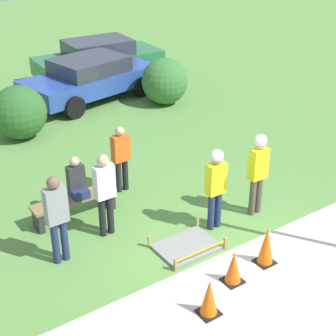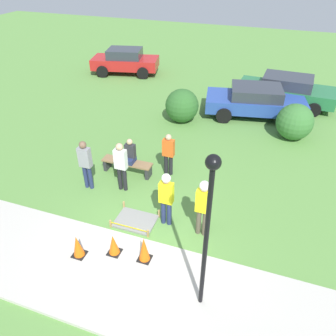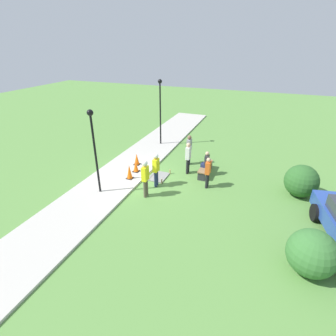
{
  "view_description": "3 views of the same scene",
  "coord_description": "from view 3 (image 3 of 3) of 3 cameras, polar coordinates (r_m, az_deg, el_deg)",
  "views": [
    {
      "loc": [
        -5.63,
        -5.93,
        6.06
      ],
      "look_at": [
        -0.14,
        2.07,
        0.99
      ],
      "focal_mm": 55.0,
      "sensor_mm": 36.0,
      "label": 1
    },
    {
      "loc": [
        2.65,
        -5.82,
        6.9
      ],
      "look_at": [
        -0.2,
        2.21,
        1.05
      ],
      "focal_mm": 35.0,
      "sensor_mm": 36.0,
      "label": 2
    },
    {
      "loc": [
        10.79,
        5.64,
        6.66
      ],
      "look_at": [
        -0.14,
        1.39,
        0.93
      ],
      "focal_mm": 28.0,
      "sensor_mm": 36.0,
      "label": 3
    }
  ],
  "objects": [
    {
      "name": "sidewalk",
      "position": [
        14.48,
        -10.57,
        -1.59
      ],
      "size": [
        28.0,
        2.81,
        0.1
      ],
      "color": "#BCB7AD",
      "rests_on": "ground_plane"
    },
    {
      "name": "ground_plane",
      "position": [
        13.88,
        -5.58,
        -2.77
      ],
      "size": [
        60.0,
        60.0,
        0.0
      ],
      "primitive_type": "plane",
      "color": "#5B8E42"
    },
    {
      "name": "shrub_rounded_near",
      "position": [
        13.7,
        27.05,
        -2.53
      ],
      "size": [
        1.53,
        1.53,
        1.53
      ],
      "color": "#2D6028",
      "rests_on": "ground_plane"
    },
    {
      "name": "bystander_in_gray_shirt",
      "position": [
        14.22,
        4.41,
        2.58
      ],
      "size": [
        0.4,
        0.23,
        1.79
      ],
      "color": "black",
      "rests_on": "ground_plane"
    },
    {
      "name": "person_seated_on_bench",
      "position": [
        14.2,
        8.33,
        1.54
      ],
      "size": [
        0.36,
        0.44,
        0.89
      ],
      "color": "navy",
      "rests_on": "park_bench"
    },
    {
      "name": "traffic_cone_far_patch",
      "position": [
        14.53,
        -7.02,
        0.34
      ],
      "size": [
        0.34,
        0.34,
        0.63
      ],
      "color": "black",
      "rests_on": "sidewalk"
    },
    {
      "name": "shrub_rounded_mid",
      "position": [
        9.57,
        28.84,
        -15.93
      ],
      "size": [
        1.52,
        1.52,
        1.52
      ],
      "color": "#387033",
      "rests_on": "ground_plane"
    },
    {
      "name": "bystander_in_orange_shirt",
      "position": [
        12.95,
        8.68,
        -0.66
      ],
      "size": [
        0.4,
        0.22,
        1.61
      ],
      "color": "black",
      "rests_on": "ground_plane"
    },
    {
      "name": "lamppost_far",
      "position": [
        17.81,
        -1.71,
        13.86
      ],
      "size": [
        0.28,
        0.28,
        4.35
      ],
      "color": "black",
      "rests_on": "sidewalk"
    },
    {
      "name": "bystander_in_white_shirt",
      "position": [
        15.29,
        4.61,
        4.34
      ],
      "size": [
        0.4,
        0.24,
        1.8
      ],
      "color": "navy",
      "rests_on": "ground_plane"
    },
    {
      "name": "traffic_cone_sidewalk_edge",
      "position": [
        13.81,
        -8.39,
        -0.84
      ],
      "size": [
        0.34,
        0.34,
        0.77
      ],
      "color": "black",
      "rests_on": "sidewalk"
    },
    {
      "name": "lamppost_near",
      "position": [
        12.02,
        -15.88,
        5.77
      ],
      "size": [
        0.28,
        0.28,
        3.97
      ],
      "color": "black",
      "rests_on": "sidewalk"
    },
    {
      "name": "worker_supervisor",
      "position": [
        12.87,
        -2.64,
        0.26
      ],
      "size": [
        0.4,
        0.26,
        1.79
      ],
      "color": "navy",
      "rests_on": "ground_plane"
    },
    {
      "name": "wet_concrete_patch",
      "position": [
        14.16,
        -2.1,
        -1.87
      ],
      "size": [
        1.23,
        0.94,
        0.26
      ],
      "color": "gray",
      "rests_on": "ground_plane"
    },
    {
      "name": "park_bench",
      "position": [
        14.53,
        8.13,
        -0.0
      ],
      "size": [
        1.84,
        0.44,
        0.49
      ],
      "color": "#2D2D33",
      "rests_on": "ground_plane"
    },
    {
      "name": "worker_assistant",
      "position": [
        12.0,
        -4.98,
        -1.55
      ],
      "size": [
        0.4,
        0.27,
        1.86
      ],
      "color": "brown",
      "rests_on": "ground_plane"
    },
    {
      "name": "traffic_cone_near_patch",
      "position": [
        15.35,
        -6.82,
        1.91
      ],
      "size": [
        0.34,
        0.34,
        0.67
      ],
      "color": "black",
      "rests_on": "sidewalk"
    }
  ]
}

